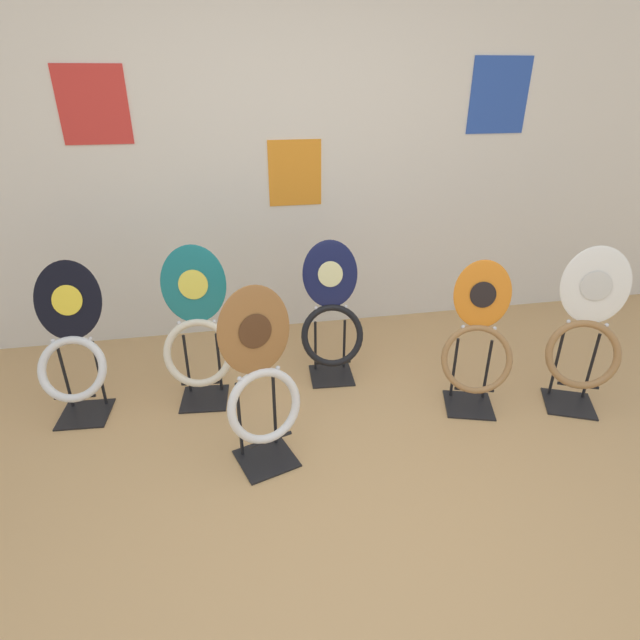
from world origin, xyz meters
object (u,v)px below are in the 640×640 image
at_px(toilet_seat_display_orange_sun, 478,342).
at_px(toilet_seat_display_navy_moon, 332,319).
at_px(toilet_seat_display_white_plain, 586,334).
at_px(toilet_seat_display_woodgrain, 262,388).
at_px(toilet_seat_display_jazz_black, 72,351).
at_px(toilet_seat_display_teal_sax, 197,334).

relative_size(toilet_seat_display_orange_sun, toilet_seat_display_navy_moon, 1.00).
bearing_deg(toilet_seat_display_white_plain, toilet_seat_display_orange_sun, 170.03).
height_order(toilet_seat_display_navy_moon, toilet_seat_display_woodgrain, toilet_seat_display_woodgrain).
height_order(toilet_seat_display_jazz_black, toilet_seat_display_navy_moon, toilet_seat_display_navy_moon).
distance_m(toilet_seat_display_jazz_black, toilet_seat_display_woodgrain, 1.19).
xyz_separation_m(toilet_seat_display_white_plain, toilet_seat_display_woodgrain, (-1.88, -0.14, -0.03)).
bearing_deg(toilet_seat_display_teal_sax, toilet_seat_display_navy_moon, 8.14).
bearing_deg(toilet_seat_display_woodgrain, toilet_seat_display_orange_sun, 11.17).
bearing_deg(toilet_seat_display_orange_sun, toilet_seat_display_white_plain, -9.97).
height_order(toilet_seat_display_white_plain, toilet_seat_display_jazz_black, toilet_seat_display_white_plain).
height_order(toilet_seat_display_teal_sax, toilet_seat_display_navy_moon, toilet_seat_display_teal_sax).
relative_size(toilet_seat_display_teal_sax, toilet_seat_display_navy_moon, 1.07).
relative_size(toilet_seat_display_jazz_black, toilet_seat_display_teal_sax, 0.93).
bearing_deg(toilet_seat_display_navy_moon, toilet_seat_display_teal_sax, -171.86).
xyz_separation_m(toilet_seat_display_navy_moon, toilet_seat_display_woodgrain, (-0.51, -0.75, 0.03)).
bearing_deg(toilet_seat_display_jazz_black, toilet_seat_display_orange_sun, -9.10).
relative_size(toilet_seat_display_orange_sun, toilet_seat_display_teal_sax, 0.93).
bearing_deg(toilet_seat_display_woodgrain, toilet_seat_display_white_plain, 4.35).
xyz_separation_m(toilet_seat_display_white_plain, toilet_seat_display_teal_sax, (-2.20, 0.48, -0.03)).
bearing_deg(toilet_seat_display_woodgrain, toilet_seat_display_navy_moon, 55.59).
bearing_deg(toilet_seat_display_white_plain, toilet_seat_display_jazz_black, 170.72).
bearing_deg(toilet_seat_display_navy_moon, toilet_seat_display_jazz_black, -175.15).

